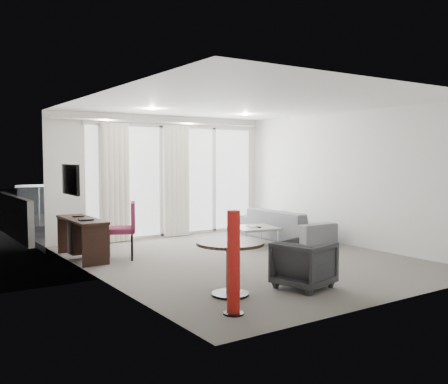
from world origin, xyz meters
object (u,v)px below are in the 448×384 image
red_lamp (234,263)px  tub_armchair (304,264)px  desk (82,239)px  sofa (286,225)px  desk_chair (120,231)px  rattan_chair_a (160,209)px  round_table (230,269)px  rattan_chair_b (207,209)px  coffee_table (254,236)px

red_lamp → tub_armchair: size_ratio=1.66×
desk → sofa: (4.17, -0.41, -0.03)m
desk_chair → rattan_chair_a: bearing=78.4°
red_lamp → tub_armchair: (1.41, 0.40, -0.26)m
round_table → rattan_chair_b: bearing=60.7°
red_lamp → rattan_chair_b: red_lamp is taller
desk_chair → tub_armchair: 3.37m
sofa → rattan_chair_b: bearing=2.4°
red_lamp → tub_armchair: red_lamp is taller
tub_armchair → rattan_chair_a: rattan_chair_a is taller
desk_chair → red_lamp: 3.51m
round_table → coffee_table: (2.38, 2.63, -0.15)m
desk_chair → sofa: (3.64, -0.03, -0.17)m
red_lamp → coffee_table: size_ratio=1.40×
round_table → rattan_chair_b: (3.24, 5.76, 0.05)m
desk_chair → sofa: bearing=23.6°
round_table → rattan_chair_a: (2.10, 6.19, 0.08)m
sofa → rattan_chair_a: bearing=20.5°
round_table → sofa: round_table is taller
desk_chair → round_table: bearing=-60.3°
desk → round_table: desk is taller
coffee_table → rattan_chair_b: (0.86, 3.12, 0.20)m
desk_chair → red_lamp: red_lamp is taller
rattan_chair_a → rattan_chair_b: 1.21m
desk → rattan_chair_b: size_ratio=1.89×
tub_armchair → rattan_chair_b: 6.41m
rattan_chair_a → desk_chair: bearing=-126.1°
rattan_chair_b → red_lamp: bearing=-112.8°
desk → sofa: size_ratio=0.68×
round_table → tub_armchair: (1.01, -0.25, -0.02)m
desk → sofa: bearing=-5.6°
tub_armchair → red_lamp: bearing=91.3°
sofa → rattan_chair_a: rattan_chair_a is taller
coffee_table → desk_chair: bearing=175.1°
sofa → rattan_chair_b: size_ratio=2.77×
round_table → rattan_chair_a: rattan_chair_a is taller
rattan_chair_a → sofa: bearing=-69.9°
coffee_table → sofa: sofa is taller
desk → rattan_chair_b: (4.05, 2.51, 0.04)m
sofa → rattan_chair_b: (-0.12, 2.92, 0.07)m
desk_chair → rattan_chair_a: size_ratio=1.16×
red_lamp → desk: bearing=96.1°
coffee_table → rattan_chair_a: rattan_chair_a is taller
desk → red_lamp: red_lamp is taller
round_table → sofa: 4.40m
coffee_table → rattan_chair_a: (-0.28, 3.56, 0.23)m
desk → red_lamp: bearing=-83.9°
desk_chair → round_table: 2.88m
desk → desk_chair: desk_chair is taller
rattan_chair_a → rattan_chair_b: bearing=-21.2°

